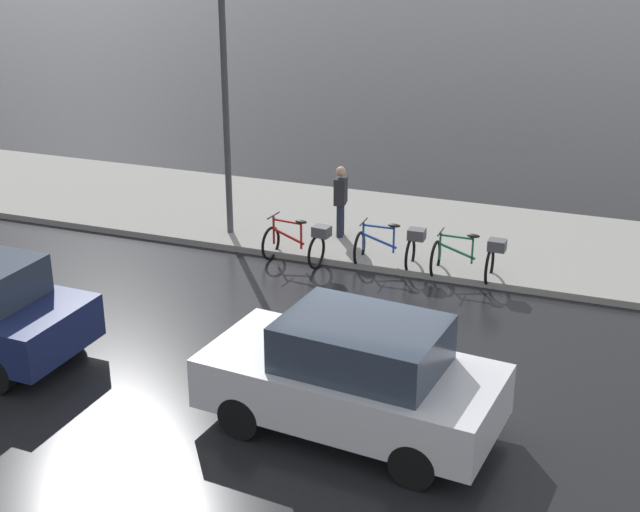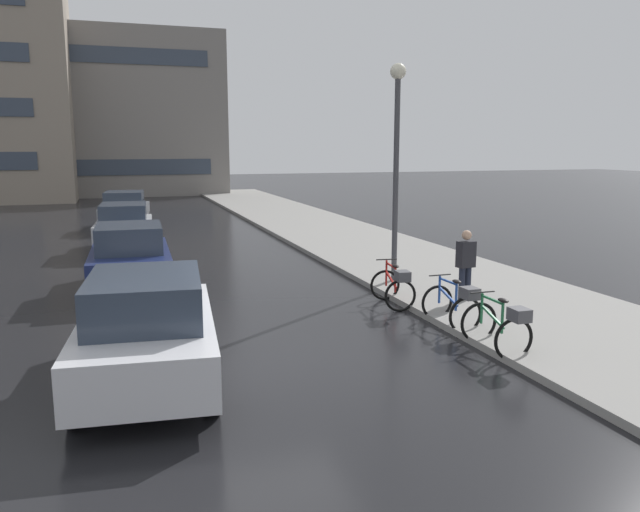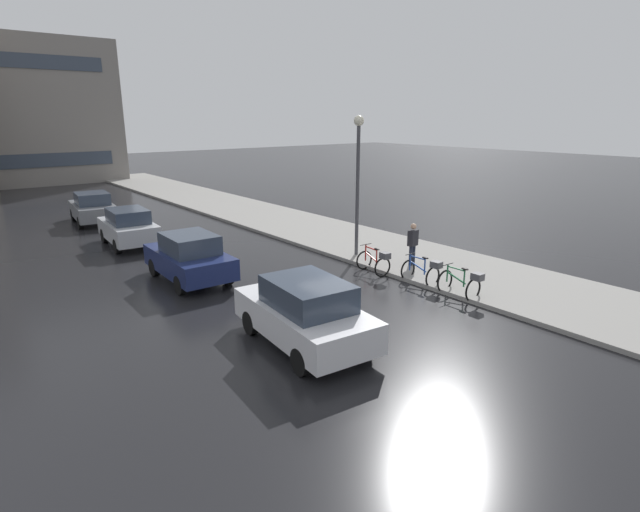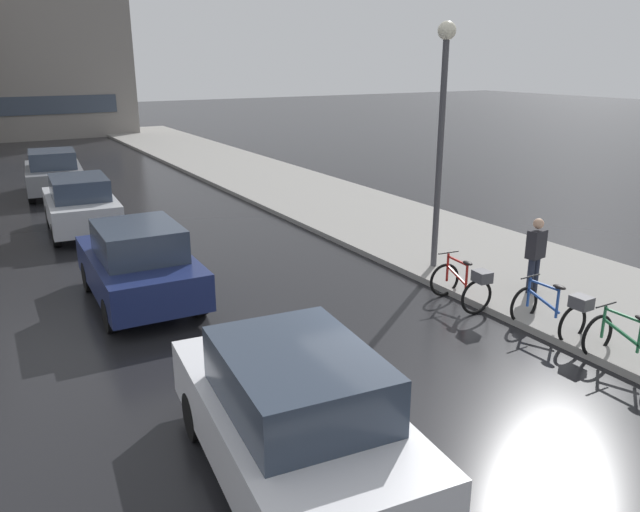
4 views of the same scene
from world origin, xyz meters
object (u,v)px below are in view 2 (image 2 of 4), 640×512
bicycle_nearest (500,325)px  bicycle_third (395,286)px  pedestrian (466,263)px  streetlamp (397,142)px  car_grey (125,210)px  bicycle_second (455,304)px  car_white (147,330)px  car_silver (124,227)px  car_navy (130,258)px

bicycle_nearest → bicycle_third: bearing=96.6°
pedestrian → streetlamp: 3.67m
car_grey → pedestrian: bearing=-66.6°
bicycle_second → streetlamp: 5.07m
bicycle_second → car_white: (-5.97, -1.21, 0.36)m
car_silver → bicycle_second: bearing=-62.7°
bicycle_second → bicycle_nearest: bearing=-91.7°
bicycle_nearest → car_navy: car_navy is taller
streetlamp → car_white: bearing=-141.6°
bicycle_third → streetlamp: (0.95, 2.07, 3.18)m
bicycle_second → car_silver: bearing=117.3°
bicycle_third → car_grey: car_grey is taller
bicycle_second → car_navy: size_ratio=0.35×
bicycle_nearest → car_silver: size_ratio=0.36×
bicycle_third → pedestrian: size_ratio=0.84×
bicycle_third → car_silver: car_silver is taller
bicycle_second → streetlamp: streetlamp is taller
bicycle_third → car_white: 6.32m
car_silver → pedestrian: (7.19, -10.18, 0.14)m
bicycle_nearest → car_navy: (-5.98, 7.03, 0.33)m
bicycle_third → car_grey: 16.89m
bicycle_nearest → car_white: 5.95m
streetlamp → bicycle_third: bearing=-114.6°
bicycle_second → bicycle_third: size_ratio=0.97×
car_navy → car_silver: 6.29m
bicycle_second → car_silver: car_silver is taller
bicycle_nearest → car_grey: (-5.85, 19.45, 0.31)m
bicycle_second → car_grey: 18.78m
car_white → streetlamp: 8.72m
bicycle_second → bicycle_third: 1.90m
car_grey → pedestrian: (7.05, -16.31, 0.16)m
car_white → car_navy: size_ratio=1.09×
car_navy → car_grey: bearing=89.4°
bicycle_second → bicycle_third: (-0.45, 1.85, -0.00)m
pedestrian → car_navy: bearing=151.6°
bicycle_second → car_grey: bearing=108.3°
car_navy → pedestrian: pedestrian is taller
bicycle_second → car_silver: size_ratio=0.36×
car_white → car_silver: 12.91m
car_white → streetlamp: size_ratio=0.78×
bicycle_nearest → car_grey: size_ratio=0.34×
bicycle_second → bicycle_third: bicycle_third is taller
car_silver → streetlamp: 10.56m
car_navy → car_white: bearing=-89.5°
car_grey → pedestrian: pedestrian is taller
car_grey → car_white: bearing=-90.2°
bicycle_nearest → pedestrian: size_ratio=0.82×
car_white → car_silver: bearing=90.3°
car_white → car_navy: (-0.06, 6.62, -0.03)m
car_white → car_silver: car_white is taller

